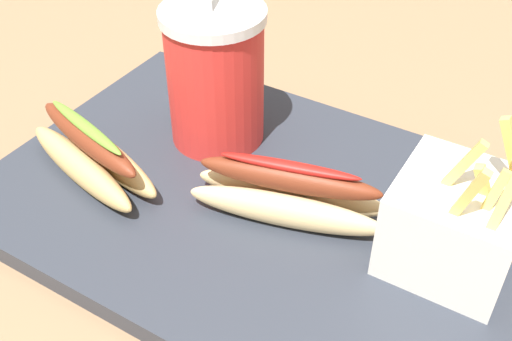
{
  "coord_description": "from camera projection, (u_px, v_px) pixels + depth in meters",
  "views": [
    {
      "loc": [
        -0.22,
        0.37,
        0.41
      ],
      "look_at": [
        0.0,
        0.0,
        0.05
      ],
      "focal_mm": 43.69,
      "sensor_mm": 36.0,
      "label": 1
    }
  ],
  "objects": [
    {
      "name": "hot_dog_1",
      "position": [
        91.0,
        155.0,
        0.59
      ],
      "size": [
        0.17,
        0.1,
        0.06
      ],
      "color": "tan",
      "rests_on": "food_tray"
    },
    {
      "name": "food_tray",
      "position": [
        256.0,
        203.0,
        0.58
      ],
      "size": [
        0.49,
        0.34,
        0.02
      ],
      "primitive_type": "cube",
      "color": "#2D333D",
      "rests_on": "ground_plane"
    },
    {
      "name": "fries_basket",
      "position": [
        455.0,
        224.0,
        0.49
      ],
      "size": [
        0.1,
        0.1,
        0.14
      ],
      "color": "white",
      "rests_on": "food_tray"
    },
    {
      "name": "ketchup_cup_1",
      "position": [
        185.0,
        84.0,
        0.71
      ],
      "size": [
        0.03,
        0.03,
        0.02
      ],
      "color": "white",
      "rests_on": "food_tray"
    },
    {
      "name": "hot_dog_2",
      "position": [
        288.0,
        194.0,
        0.54
      ],
      "size": [
        0.18,
        0.09,
        0.06
      ],
      "color": "#E5C689",
      "rests_on": "food_tray"
    },
    {
      "name": "soda_cup",
      "position": [
        215.0,
        76.0,
        0.6
      ],
      "size": [
        0.1,
        0.1,
        0.21
      ],
      "color": "red",
      "rests_on": "food_tray"
    },
    {
      "name": "ground_plane",
      "position": [
        256.0,
        219.0,
        0.6
      ],
      "size": [
        2.4,
        2.4,
        0.02
      ],
      "primitive_type": "cube",
      "color": "#8C6B4C"
    }
  ]
}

